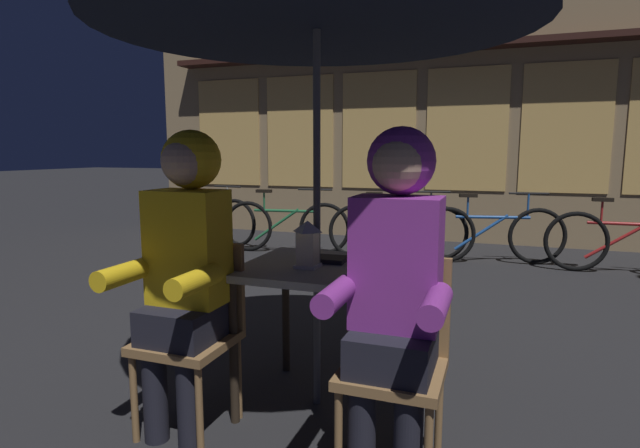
# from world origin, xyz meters

# --- Properties ---
(ground_plane) EXTENTS (60.00, 60.00, 0.00)m
(ground_plane) POSITION_xyz_m (0.00, 0.00, 0.00)
(ground_plane) COLOR #232326
(cafe_table) EXTENTS (0.72, 0.72, 0.74)m
(cafe_table) POSITION_xyz_m (0.00, 0.00, 0.64)
(cafe_table) COLOR #B2AD9E
(cafe_table) RESTS_ON ground_plane
(lantern) EXTENTS (0.11, 0.11, 0.23)m
(lantern) POSITION_xyz_m (-0.02, -0.08, 0.86)
(lantern) COLOR white
(lantern) RESTS_ON cafe_table
(chair_left) EXTENTS (0.40, 0.40, 0.87)m
(chair_left) POSITION_xyz_m (-0.48, -0.37, 0.49)
(chair_left) COLOR olive
(chair_left) RESTS_ON ground_plane
(chair_right) EXTENTS (0.40, 0.40, 0.87)m
(chair_right) POSITION_xyz_m (0.48, -0.37, 0.49)
(chair_right) COLOR olive
(chair_right) RESTS_ON ground_plane
(person_left_hooded) EXTENTS (0.45, 0.56, 1.40)m
(person_left_hooded) POSITION_xyz_m (-0.48, -0.43, 0.85)
(person_left_hooded) COLOR black
(person_left_hooded) RESTS_ON ground_plane
(person_right_hooded) EXTENTS (0.45, 0.56, 1.40)m
(person_right_hooded) POSITION_xyz_m (0.48, -0.43, 0.85)
(person_right_hooded) COLOR black
(person_right_hooded) RESTS_ON ground_plane
(shopfront_building) EXTENTS (10.00, 0.93, 6.20)m
(shopfront_building) POSITION_xyz_m (0.37, 5.39, 3.09)
(shopfront_building) COLOR #937A56
(shopfront_building) RESTS_ON ground_plane
(bicycle_nearest) EXTENTS (1.67, 0.26, 0.84)m
(bicycle_nearest) POSITION_xyz_m (-3.05, 3.77, 0.35)
(bicycle_nearest) COLOR black
(bicycle_nearest) RESTS_ON ground_plane
(bicycle_second) EXTENTS (1.67, 0.28, 0.84)m
(bicycle_second) POSITION_xyz_m (-1.73, 3.56, 0.35)
(bicycle_second) COLOR black
(bicycle_second) RESTS_ON ground_plane
(bicycle_third) EXTENTS (1.65, 0.39, 0.84)m
(bicycle_third) POSITION_xyz_m (-0.30, 3.65, 0.35)
(bicycle_third) COLOR black
(bicycle_third) RESTS_ON ground_plane
(bicycle_fourth) EXTENTS (1.65, 0.43, 0.84)m
(bicycle_fourth) POSITION_xyz_m (0.78, 3.79, 0.35)
(bicycle_fourth) COLOR black
(bicycle_fourth) RESTS_ON ground_plane
(bicycle_fifth) EXTENTS (1.68, 0.08, 0.84)m
(bicycle_fifth) POSITION_xyz_m (2.16, 3.70, 0.35)
(bicycle_fifth) COLOR black
(bicycle_fifth) RESTS_ON ground_plane
(book) EXTENTS (0.21, 0.15, 0.02)m
(book) POSITION_xyz_m (0.02, 0.08, 0.75)
(book) COLOR black
(book) RESTS_ON cafe_table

